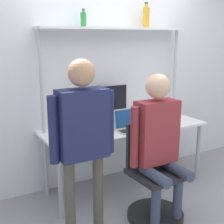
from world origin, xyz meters
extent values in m
plane|color=gray|center=(0.00, 0.00, 0.00)|extent=(12.00, 12.00, 0.00)
cube|color=silver|center=(0.00, 0.74, 1.35)|extent=(8.00, 0.06, 2.70)
cube|color=white|center=(0.00, 0.36, 0.73)|extent=(1.94, 0.69, 0.03)
cylinder|color=#A5A5AA|center=(-0.91, 0.08, 0.36)|extent=(0.05, 0.05, 0.71)
cylinder|color=#A5A5AA|center=(0.91, 0.08, 0.36)|extent=(0.05, 0.05, 0.71)
cylinder|color=#A5A5AA|center=(-0.91, 0.65, 0.36)|extent=(0.05, 0.05, 0.71)
cylinder|color=#A5A5AA|center=(0.91, 0.65, 0.36)|extent=(0.05, 0.05, 0.71)
cube|color=white|center=(0.00, 0.58, 1.85)|extent=(1.84, 0.23, 0.02)
cylinder|color=#B2B2B7|center=(-0.90, 0.58, 0.93)|extent=(0.04, 0.04, 1.87)
cylinder|color=#B2B2B7|center=(0.90, 0.58, 0.93)|extent=(0.04, 0.04, 1.87)
cylinder|color=black|center=(-0.17, 0.54, 0.75)|extent=(0.21, 0.21, 0.01)
cylinder|color=black|center=(-0.17, 0.54, 0.80)|extent=(0.06, 0.06, 0.09)
cube|color=black|center=(-0.17, 0.55, 1.02)|extent=(0.59, 0.01, 0.37)
cube|color=black|center=(-0.17, 0.54, 1.02)|extent=(0.57, 0.02, 0.35)
cube|color=#BCBCC1|center=(-0.05, 0.19, 0.75)|extent=(0.29, 0.22, 0.01)
cube|color=black|center=(-0.05, 0.17, 0.75)|extent=(0.25, 0.12, 0.00)
cube|color=#BCBCC1|center=(-0.05, 0.29, 0.87)|extent=(0.29, 0.04, 0.22)
cube|color=#194C8C|center=(-0.05, 0.28, 0.86)|extent=(0.26, 0.03, 0.20)
cube|color=#264C8C|center=(0.23, 0.17, 0.75)|extent=(0.07, 0.15, 0.01)
cube|color=black|center=(0.23, 0.17, 0.75)|extent=(0.06, 0.13, 0.00)
cylinder|color=black|center=(-0.10, -0.39, 0.03)|extent=(0.56, 0.56, 0.06)
cylinder|color=#4C4C51|center=(-0.10, -0.39, 0.25)|extent=(0.06, 0.06, 0.39)
cube|color=#26262B|center=(-0.10, -0.39, 0.47)|extent=(0.48, 0.48, 0.05)
cube|color=#26262B|center=(-0.11, -0.18, 0.72)|extent=(0.42, 0.06, 0.45)
cylinder|color=#38425B|center=(-0.23, -0.56, 0.25)|extent=(0.09, 0.09, 0.50)
cylinder|color=#38425B|center=(0.03, -0.56, 0.25)|extent=(0.09, 0.09, 0.50)
cylinder|color=#38425B|center=(-0.23, -0.53, 0.54)|extent=(0.10, 0.38, 0.10)
cylinder|color=#38425B|center=(0.03, -0.53, 0.54)|extent=(0.10, 0.38, 0.10)
cube|color=maroon|center=(-0.10, -0.36, 0.89)|extent=(0.40, 0.20, 0.60)
cylinder|color=maroon|center=(-0.34, -0.36, 0.88)|extent=(0.08, 0.08, 0.57)
cylinder|color=maroon|center=(0.15, -0.36, 0.88)|extent=(0.08, 0.08, 0.57)
sphere|color=#D8AD8C|center=(-0.10, -0.36, 1.33)|extent=(0.23, 0.23, 0.23)
cylinder|color=#4C473D|center=(-1.00, -0.40, 0.40)|extent=(0.09, 0.09, 0.80)
cylinder|color=#4C473D|center=(-0.74, -0.40, 0.40)|extent=(0.09, 0.09, 0.80)
cube|color=#1E234C|center=(-0.87, -0.40, 1.08)|extent=(0.40, 0.20, 0.57)
cylinder|color=#1E234C|center=(-1.11, -0.40, 1.07)|extent=(0.08, 0.08, 0.54)
cylinder|color=#1E234C|center=(-0.62, -0.40, 1.07)|extent=(0.08, 0.08, 0.54)
sphere|color=tan|center=(-0.87, -0.40, 1.50)|extent=(0.22, 0.22, 0.22)
cylinder|color=gold|center=(0.42, 0.58, 1.98)|extent=(0.08, 0.08, 0.23)
cylinder|color=gold|center=(0.42, 0.58, 2.12)|extent=(0.04, 0.04, 0.04)
cylinder|color=black|center=(0.42, 0.58, 2.15)|extent=(0.04, 0.04, 0.01)
cylinder|color=#2D8C3F|center=(-0.40, 0.58, 1.94)|extent=(0.06, 0.06, 0.15)
cylinder|color=#2D8C3F|center=(-0.40, 0.58, 2.03)|extent=(0.03, 0.03, 0.03)
cylinder|color=black|center=(-0.40, 0.58, 2.05)|extent=(0.03, 0.03, 0.01)
camera|label=1|loc=(-1.83, -2.62, 1.77)|focal=50.00mm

